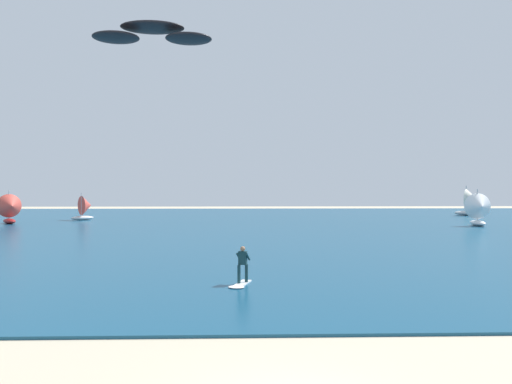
% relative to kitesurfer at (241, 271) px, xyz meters
% --- Properties ---
extents(ocean, '(160.00, 90.00, 0.10)m').
position_rel_kitesurfer_xyz_m(ocean, '(0.99, 37.67, -0.65)').
color(ocean, navy).
rests_on(ocean, ground).
extents(kitesurfer, '(1.11, 2.03, 1.67)m').
position_rel_kitesurfer_xyz_m(kitesurfer, '(0.00, 0.00, 0.00)').
color(kitesurfer, white).
rests_on(kitesurfer, ocean).
extents(kite, '(6.19, 2.14, 0.93)m').
position_rel_kitesurfer_xyz_m(kite, '(-4.61, 3.83, 11.66)').
color(kite, black).
extents(sailboat_far_left, '(3.12, 3.65, 4.20)m').
position_rel_kitesurfer_xyz_m(sailboat_far_left, '(26.97, 32.47, 1.32)').
color(sailboat_far_left, white).
rests_on(sailboat_far_left, ocean).
extents(sailboat_trailing, '(3.29, 3.19, 3.68)m').
position_rel_kitesurfer_xyz_m(sailboat_trailing, '(-21.28, 44.96, 1.08)').
color(sailboat_trailing, silver).
rests_on(sailboat_trailing, ocean).
extents(sailboat_far_right, '(4.27, 4.07, 4.75)m').
position_rel_kitesurfer_xyz_m(sailboat_far_right, '(36.42, 53.96, 1.57)').
color(sailboat_far_right, silver).
rests_on(sailboat_far_right, ocean).
extents(sailboat_anchored_offshore, '(3.47, 3.64, 4.05)m').
position_rel_kitesurfer_xyz_m(sailboat_anchored_offshore, '(-27.97, 37.73, 1.25)').
color(sailboat_anchored_offshore, maroon).
rests_on(sailboat_anchored_offshore, ocean).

